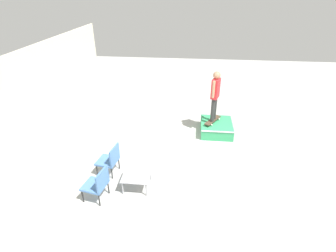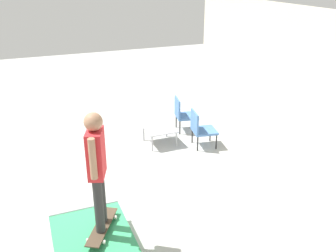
{
  "view_description": "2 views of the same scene",
  "coord_description": "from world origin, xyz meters",
  "px_view_note": "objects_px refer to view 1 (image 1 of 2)",
  "views": [
    {
      "loc": [
        -6.36,
        0.06,
        4.58
      ],
      "look_at": [
        0.12,
        0.73,
        1.04
      ],
      "focal_mm": 28.0,
      "sensor_mm": 36.0,
      "label": 1
    },
    {
      "loc": [
        6.13,
        -1.37,
        3.81
      ],
      "look_at": [
        -0.02,
        1.08,
        0.99
      ],
      "focal_mm": 40.0,
      "sensor_mm": 36.0,
      "label": 2
    }
  ],
  "objects_px": {
    "person_skater": "(215,93)",
    "coffee_table": "(137,176)",
    "skate_ramp_box": "(216,127)",
    "skateboard_on_ramp": "(213,120)",
    "patio_chair_right": "(110,159)",
    "patio_chair_left": "(98,183)"
  },
  "relations": [
    {
      "from": "coffee_table",
      "to": "patio_chair_right",
      "type": "bearing_deg",
      "value": 59.73
    },
    {
      "from": "skate_ramp_box",
      "to": "patio_chair_right",
      "type": "relative_size",
      "value": 1.47
    },
    {
      "from": "skateboard_on_ramp",
      "to": "patio_chair_left",
      "type": "relative_size",
      "value": 1.0
    },
    {
      "from": "coffee_table",
      "to": "person_skater",
      "type": "bearing_deg",
      "value": -33.25
    },
    {
      "from": "skateboard_on_ramp",
      "to": "person_skater",
      "type": "bearing_deg",
      "value": 57.12
    },
    {
      "from": "skateboard_on_ramp",
      "to": "patio_chair_right",
      "type": "bearing_deg",
      "value": 163.18
    },
    {
      "from": "coffee_table",
      "to": "patio_chair_left",
      "type": "distance_m",
      "value": 0.97
    },
    {
      "from": "skate_ramp_box",
      "to": "patio_chair_right",
      "type": "xyz_separation_m",
      "value": [
        -2.58,
        2.98,
        0.28
      ]
    },
    {
      "from": "skate_ramp_box",
      "to": "patio_chair_left",
      "type": "height_order",
      "value": "patio_chair_left"
    },
    {
      "from": "skateboard_on_ramp",
      "to": "coffee_table",
      "type": "distance_m",
      "value": 3.69
    },
    {
      "from": "person_skater",
      "to": "coffee_table",
      "type": "distance_m",
      "value": 3.86
    },
    {
      "from": "skate_ramp_box",
      "to": "skateboard_on_ramp",
      "type": "xyz_separation_m",
      "value": [
        0.03,
        0.15,
        0.26
      ]
    },
    {
      "from": "skateboard_on_ramp",
      "to": "patio_chair_left",
      "type": "distance_m",
      "value": 4.58
    },
    {
      "from": "patio_chair_left",
      "to": "coffee_table",
      "type": "bearing_deg",
      "value": 132.99
    },
    {
      "from": "skate_ramp_box",
      "to": "skateboard_on_ramp",
      "type": "bearing_deg",
      "value": 78.22
    },
    {
      "from": "patio_chair_left",
      "to": "person_skater",
      "type": "bearing_deg",
      "value": 152.76
    },
    {
      "from": "patio_chair_right",
      "to": "patio_chair_left",
      "type": "bearing_deg",
      "value": 9.25
    },
    {
      "from": "coffee_table",
      "to": "patio_chair_right",
      "type": "relative_size",
      "value": 0.82
    },
    {
      "from": "skate_ramp_box",
      "to": "person_skater",
      "type": "distance_m",
      "value": 1.29
    },
    {
      "from": "skate_ramp_box",
      "to": "coffee_table",
      "type": "relative_size",
      "value": 1.79
    },
    {
      "from": "skateboard_on_ramp",
      "to": "patio_chair_right",
      "type": "distance_m",
      "value": 3.86
    },
    {
      "from": "skateboard_on_ramp",
      "to": "coffee_table",
      "type": "height_order",
      "value": "skateboard_on_ramp"
    }
  ]
}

